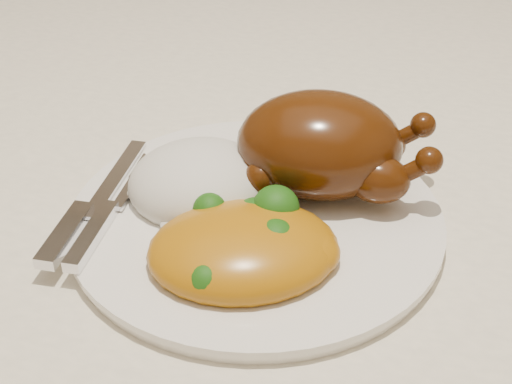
# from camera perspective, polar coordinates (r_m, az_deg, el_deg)

# --- Properties ---
(dining_table) EXTENTS (1.60, 0.90, 0.76)m
(dining_table) POSITION_cam_1_polar(r_m,az_deg,el_deg) (0.76, -0.05, -0.97)
(dining_table) COLOR brown
(dining_table) RESTS_ON floor
(tablecloth) EXTENTS (1.73, 1.03, 0.18)m
(tablecloth) POSITION_cam_1_polar(r_m,az_deg,el_deg) (0.72, -0.05, 3.75)
(tablecloth) COLOR beige
(tablecloth) RESTS_ON dining_table
(dinner_plate) EXTENTS (0.38, 0.38, 0.01)m
(dinner_plate) POSITION_cam_1_polar(r_m,az_deg,el_deg) (0.56, 0.00, -2.19)
(dinner_plate) COLOR white
(dinner_plate) RESTS_ON tablecloth
(roast_chicken) EXTENTS (0.17, 0.12, 0.08)m
(roast_chicken) POSITION_cam_1_polar(r_m,az_deg,el_deg) (0.57, 5.48, 3.75)
(roast_chicken) COLOR #471D07
(roast_chicken) RESTS_ON dinner_plate
(rice_mound) EXTENTS (0.15, 0.14, 0.06)m
(rice_mound) POSITION_cam_1_polar(r_m,az_deg,el_deg) (0.57, -4.42, 0.69)
(rice_mound) COLOR white
(rice_mound) RESTS_ON dinner_plate
(mac_and_cheese) EXTENTS (0.17, 0.15, 0.05)m
(mac_and_cheese) POSITION_cam_1_polar(r_m,az_deg,el_deg) (0.51, -0.29, -4.43)
(mac_and_cheese) COLOR #B8710B
(mac_and_cheese) RESTS_ON dinner_plate
(cutlery) EXTENTS (0.04, 0.18, 0.01)m
(cutlery) POSITION_cam_1_polar(r_m,az_deg,el_deg) (0.56, -12.83, -1.83)
(cutlery) COLOR silver
(cutlery) RESTS_ON dinner_plate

